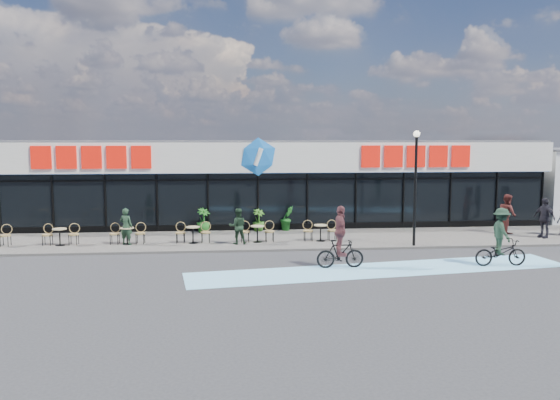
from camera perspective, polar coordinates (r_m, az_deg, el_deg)
The scene contains 19 objects.
ground at distance 20.82m, azimuth -1.30°, elevation -6.56°, with size 120.00×120.00×0.00m, color #28282B.
sidewalk at distance 25.21m, azimuth -2.00°, elevation -4.17°, with size 44.00×5.00×0.10m, color #615C56.
bike_lane at distance 20.05m, azimuth 10.57°, elevation -7.16°, with size 14.00×2.20×0.01m, color #77BCE1.
building at distance 30.30m, azimuth -2.60°, elevation 1.96°, with size 30.60×6.57×4.75m.
lamp_post at distance 23.94m, azimuth 13.98°, elevation 2.30°, with size 0.28×0.28×4.92m.
bistro_set_1 at distance 25.46m, azimuth -21.97°, elevation -3.38°, with size 1.54×0.62×0.90m.
bistro_set_2 at distance 24.79m, azimuth -15.65°, elevation -3.40°, with size 1.54×0.62×0.90m.
bistro_set_3 at distance 24.43m, azimuth -9.07°, elevation -3.38°, with size 1.54×0.62×0.90m.
bistro_set_4 at distance 24.40m, azimuth -2.39°, elevation -3.32°, with size 1.54×0.62×0.90m.
bistro_set_5 at distance 24.70m, azimuth 4.22°, elevation -3.21°, with size 1.54×0.62×0.90m.
potted_plant_left at distance 27.07m, azimuth -8.03°, elevation -2.11°, with size 0.67×0.67×1.20m, color #1C5819.
potted_plant_mid at distance 27.26m, azimuth -2.27°, elevation -2.10°, with size 0.61×0.61×1.09m, color #31641C.
potted_plant_right at distance 27.41m, azimuth 0.73°, elevation -1.91°, with size 0.68×0.55×1.23m, color #19591A.
patron_left at distance 24.58m, azimuth -15.78°, elevation -2.67°, with size 0.58×0.38×1.60m, color #1D3421.
patron_right at distance 23.87m, azimuth -4.44°, elevation -2.74°, with size 0.77×0.60×1.58m, color black.
pedestrian_a at distance 28.11m, azimuth 25.88°, elevation -1.67°, with size 1.10×0.46×1.88m, color black.
pedestrian_b at distance 28.71m, azimuth 22.66°, elevation -1.34°, with size 0.93×0.73×1.92m, color #471C19.
cyclist_a at distance 19.90m, azimuth 6.32°, elevation -4.44°, with size 1.75×1.08×2.28m.
cyclist_b at distance 21.69m, azimuth 22.08°, elevation -4.10°, with size 1.92×1.12×2.16m.
Camera 1 is at (-1.37, -20.25, 4.65)m, focal length 35.00 mm.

